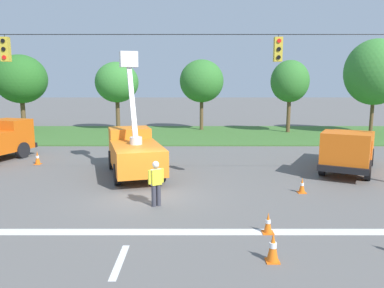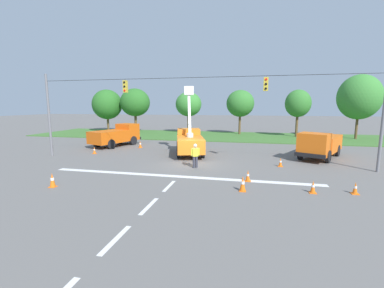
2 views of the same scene
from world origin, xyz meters
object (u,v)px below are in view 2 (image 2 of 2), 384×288
(traffic_cone_foreground_right, at_px, (313,187))
(traffic_cone_mid_right, at_px, (280,162))
(road_worker, at_px, (195,154))
(tree_centre, at_px, (188,104))
(utility_truck_support_near, at_px, (116,135))
(traffic_cone_foreground_left, at_px, (355,188))
(traffic_cone_lane_edge_b, at_px, (52,180))
(traffic_cone_far_left, at_px, (243,184))
(utility_truck_bucket_lift, at_px, (190,140))
(utility_truck_support_far, at_px, (320,144))
(traffic_cone_near_bucket, at_px, (140,144))
(tree_east, at_px, (240,104))
(tree_east_end, at_px, (359,97))
(tree_west, at_px, (135,103))
(tree_far_east, at_px, (298,104))
(traffic_cone_lane_edge_a, at_px, (248,176))
(tree_far_west, at_px, (107,105))
(traffic_cone_mid_left, at_px, (94,150))

(traffic_cone_foreground_right, relative_size, traffic_cone_mid_right, 1.00)
(road_worker, height_order, traffic_cone_mid_right, road_worker)
(tree_centre, height_order, traffic_cone_mid_right, tree_centre)
(utility_truck_support_near, relative_size, traffic_cone_foreground_left, 9.87)
(traffic_cone_foreground_left, bearing_deg, utility_truck_support_near, 149.28)
(traffic_cone_lane_edge_b, distance_m, traffic_cone_far_left, 10.49)
(utility_truck_bucket_lift, height_order, traffic_cone_foreground_left, utility_truck_bucket_lift)
(utility_truck_support_far, relative_size, traffic_cone_foreground_left, 10.47)
(utility_truck_bucket_lift, xyz_separation_m, traffic_cone_foreground_left, (10.80, -8.79, -1.03))
(utility_truck_support_far, height_order, road_worker, utility_truck_support_far)
(utility_truck_support_near, distance_m, traffic_cone_near_bucket, 3.35)
(tree_east, xyz_separation_m, traffic_cone_foreground_right, (4.79, -26.66, -4.47))
(tree_east_end, bearing_deg, tree_west, 176.47)
(road_worker, relative_size, traffic_cone_lane_edge_b, 2.20)
(tree_far_east, distance_m, traffic_cone_mid_right, 20.03)
(utility_truck_support_far, height_order, traffic_cone_lane_edge_a, utility_truck_support_far)
(utility_truck_support_far, xyz_separation_m, traffic_cone_far_left, (-6.25, -10.37, -0.80))
(tree_centre, height_order, traffic_cone_lane_edge_b, tree_centre)
(traffic_cone_foreground_left, bearing_deg, tree_east_end, 70.30)
(utility_truck_support_far, bearing_deg, tree_far_east, 87.81)
(utility_truck_support_near, bearing_deg, utility_truck_support_far, -6.39)
(tree_east, bearing_deg, traffic_cone_mid_right, -79.65)
(tree_centre, distance_m, traffic_cone_lane_edge_a, 27.22)
(tree_centre, bearing_deg, tree_far_west, -177.44)
(road_worker, relative_size, traffic_cone_lane_edge_a, 2.62)
(tree_centre, height_order, tree_far_east, tree_far_east)
(tree_centre, height_order, traffic_cone_foreground_left, tree_centre)
(traffic_cone_near_bucket, bearing_deg, utility_truck_support_near, 166.77)
(tree_west, bearing_deg, utility_truck_support_far, -33.23)
(traffic_cone_lane_edge_b, relative_size, traffic_cone_far_left, 0.98)
(utility_truck_support_far, height_order, traffic_cone_mid_right, utility_truck_support_far)
(traffic_cone_lane_edge_a, bearing_deg, tree_centre, 110.98)
(tree_west, relative_size, traffic_cone_far_left, 8.82)
(tree_east, height_order, traffic_cone_lane_edge_a, tree_east)
(traffic_cone_mid_left, bearing_deg, tree_centre, 76.56)
(tree_far_west, bearing_deg, tree_west, 1.00)
(tree_far_east, bearing_deg, road_worker, -116.44)
(tree_east, bearing_deg, tree_centre, -178.93)
(traffic_cone_lane_edge_a, xyz_separation_m, traffic_cone_far_left, (-0.26, -1.91, 0.08))
(tree_far_west, relative_size, road_worker, 4.05)
(utility_truck_support_far, bearing_deg, utility_truck_support_near, 173.61)
(utility_truck_support_near, relative_size, road_worker, 3.52)
(tree_far_east, height_order, traffic_cone_foreground_left, tree_far_east)
(tree_west, relative_size, traffic_cone_mid_right, 10.90)
(tree_west, height_order, traffic_cone_foreground_right, tree_west)
(traffic_cone_lane_edge_b, bearing_deg, utility_truck_support_far, 35.77)
(traffic_cone_foreground_left, bearing_deg, tree_centre, 119.85)
(road_worker, height_order, traffic_cone_foreground_left, road_worker)
(tree_east, relative_size, tree_far_east, 1.02)
(traffic_cone_mid_right, bearing_deg, utility_truck_support_near, 159.24)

